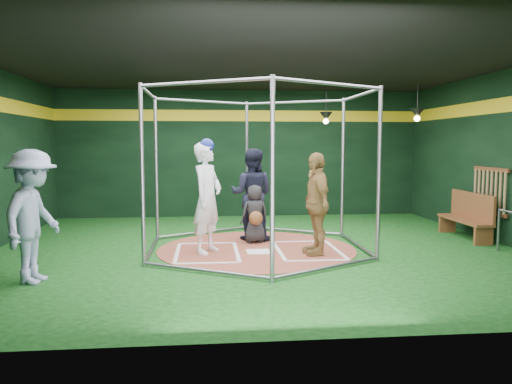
{
  "coord_description": "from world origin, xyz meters",
  "views": [
    {
      "loc": [
        -0.94,
        -9.41,
        2.02
      ],
      "look_at": [
        0.0,
        0.1,
        1.1
      ],
      "focal_mm": 35.0,
      "sensor_mm": 36.0,
      "label": 1
    }
  ],
  "objects": [
    {
      "name": "clay_disc",
      "position": [
        0.0,
        0.0,
        0.01
      ],
      "size": [
        3.8,
        3.8,
        0.01
      ],
      "primitive_type": "cylinder",
      "color": "#974A37",
      "rests_on": "ground"
    },
    {
      "name": "catcher_figure",
      "position": [
        0.02,
        0.61,
        0.6
      ],
      "size": [
        0.66,
        0.65,
        1.18
      ],
      "color": "black",
      "rests_on": "clay_disc"
    },
    {
      "name": "bat_rack",
      "position": [
        4.93,
        0.4,
        1.05
      ],
      "size": [
        0.07,
        1.25,
        0.98
      ],
      "color": "brown",
      "rests_on": "room_shell"
    },
    {
      "name": "umpire",
      "position": [
        0.0,
        0.96,
        0.97
      ],
      "size": [
        1.1,
        0.96,
        1.92
      ],
      "primitive_type": "imported",
      "rotation": [
        0.0,
        0.0,
        2.85
      ],
      "color": "black",
      "rests_on": "clay_disc"
    },
    {
      "name": "pendant_lamp_near",
      "position": [
        2.2,
        3.6,
        2.74
      ],
      "size": [
        0.34,
        0.34,
        0.9
      ],
      "color": "black",
      "rests_on": "room_shell"
    },
    {
      "name": "batter_box_right",
      "position": [
        0.95,
        -0.25,
        0.02
      ],
      "size": [
        1.17,
        1.77,
        0.01
      ],
      "color": "white",
      "rests_on": "clay_disc"
    },
    {
      "name": "pendant_lamp_far",
      "position": [
        4.0,
        2.0,
        2.74
      ],
      "size": [
        0.34,
        0.34,
        0.9
      ],
      "color": "black",
      "rests_on": "room_shell"
    },
    {
      "name": "home_plate",
      "position": [
        0.0,
        -0.3,
        0.02
      ],
      "size": [
        0.43,
        0.43,
        0.01
      ],
      "primitive_type": "cube",
      "color": "white",
      "rests_on": "clay_disc"
    },
    {
      "name": "dugout_bench",
      "position": [
        4.63,
        0.67,
        0.51
      ],
      "size": [
        0.4,
        1.7,
        0.99
      ],
      "color": "brown",
      "rests_on": "ground"
    },
    {
      "name": "batter_box_left",
      "position": [
        -0.95,
        -0.25,
        0.02
      ],
      "size": [
        1.17,
        1.77,
        0.01
      ],
      "color": "white",
      "rests_on": "clay_disc"
    },
    {
      "name": "bystander_blue",
      "position": [
        -3.46,
        -1.97,
        0.97
      ],
      "size": [
        0.94,
        1.37,
        1.95
      ],
      "primitive_type": "imported",
      "rotation": [
        0.0,
        0.0,
        1.39
      ],
      "color": "#9BAACD",
      "rests_on": "ground"
    },
    {
      "name": "batter_figure",
      "position": [
        -0.94,
        -0.25,
        1.05
      ],
      "size": [
        0.79,
        0.89,
        2.11
      ],
      "color": "white",
      "rests_on": "clay_disc"
    },
    {
      "name": "room_shell",
      "position": [
        0.0,
        0.01,
        1.75
      ],
      "size": [
        10.1,
        9.1,
        3.53
      ],
      "color": "#0D3B0E",
      "rests_on": "ground"
    },
    {
      "name": "batting_cage",
      "position": [
        -0.0,
        -0.0,
        1.5
      ],
      "size": [
        4.05,
        4.67,
        3.0
      ],
      "color": "gray",
      "rests_on": "ground"
    },
    {
      "name": "visitor_leopard",
      "position": [
        1.03,
        -0.57,
        0.94
      ],
      "size": [
        0.55,
        1.12,
        1.86
      ],
      "primitive_type": "imported",
      "rotation": [
        0.0,
        0.0,
        -1.48
      ],
      "color": "tan",
      "rests_on": "clay_disc"
    }
  ]
}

